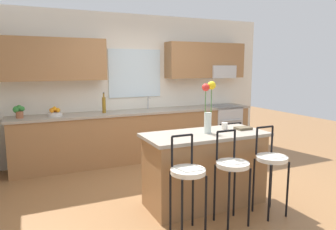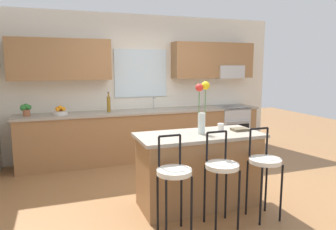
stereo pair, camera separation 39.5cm
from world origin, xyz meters
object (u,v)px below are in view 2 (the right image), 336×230
(fruit_bowl_oranges, at_px, (60,111))
(potted_plant_small, at_px, (26,109))
(bar_stool_far, at_px, (264,165))
(mug_ceramic, at_px, (221,127))
(bar_stool_near, at_px, (174,176))
(oven_range, at_px, (230,128))
(cookbook, at_px, (240,129))
(bottle_olive_oil, at_px, (109,104))
(bar_stool_middle, at_px, (222,170))
(flower_vase, at_px, (202,107))
(kitchen_island, at_px, (199,169))

(fruit_bowl_oranges, distance_m, potted_plant_small, 0.54)
(bar_stool_far, relative_size, mug_ceramic, 11.58)
(bar_stool_near, xyz_separation_m, mug_ceramic, (0.90, 0.66, 0.33))
(oven_range, distance_m, cookbook, 2.52)
(mug_ceramic, distance_m, bottle_olive_oil, 2.37)
(bar_stool_near, distance_m, bar_stool_middle, 0.55)
(oven_range, distance_m, flower_vase, 2.89)
(oven_range, height_order, cookbook, cookbook)
(fruit_bowl_oranges, bearing_deg, bottle_olive_oil, -0.37)
(bar_stool_near, distance_m, cookbook, 1.28)
(kitchen_island, bearing_deg, oven_range, 51.31)
(mug_ceramic, bearing_deg, bottle_olive_oil, 117.54)
(bar_stool_far, height_order, mug_ceramic, bar_stool_far)
(bar_stool_middle, xyz_separation_m, bar_stool_far, (0.55, 0.00, 0.00))
(kitchen_island, distance_m, cookbook, 0.74)
(oven_range, relative_size, bar_stool_far, 0.88)
(cookbook, xyz_separation_m, potted_plant_small, (-2.68, 2.21, 0.10))
(mug_ceramic, distance_m, fruit_bowl_oranges, 2.85)
(oven_range, xyz_separation_m, potted_plant_small, (-3.85, 0.03, 0.58))
(bar_stool_near, distance_m, bottle_olive_oil, 2.80)
(bar_stool_far, distance_m, potted_plant_small, 3.86)
(oven_range, height_order, flower_vase, flower_vase)
(mug_ceramic, relative_size, cookbook, 0.45)
(cookbook, distance_m, fruit_bowl_oranges, 3.08)
(fruit_bowl_oranges, xyz_separation_m, potted_plant_small, (-0.54, -0.00, 0.06))
(flower_vase, height_order, cookbook, flower_vase)
(flower_vase, xyz_separation_m, potted_plant_small, (-2.13, 2.21, -0.22))
(bar_stool_near, xyz_separation_m, bottle_olive_oil, (-0.20, 2.76, 0.43))
(bar_stool_middle, distance_m, flower_vase, 0.83)
(potted_plant_small, bearing_deg, oven_range, -0.40)
(oven_range, bearing_deg, kitchen_island, -128.69)
(oven_range, relative_size, bottle_olive_oil, 2.55)
(bar_stool_near, bearing_deg, bar_stool_middle, 0.00)
(oven_range, distance_m, fruit_bowl_oranges, 3.35)
(kitchen_island, relative_size, potted_plant_small, 7.32)
(bar_stool_middle, relative_size, bar_stool_far, 1.00)
(kitchen_island, relative_size, fruit_bowl_oranges, 6.45)
(bar_stool_near, xyz_separation_m, bar_stool_middle, (0.55, 0.00, 0.00))
(potted_plant_small, bearing_deg, bar_stool_far, -46.07)
(bottle_olive_oil, bearing_deg, fruit_bowl_oranges, 179.63)
(kitchen_island, height_order, potted_plant_small, potted_plant_small)
(flower_vase, height_order, mug_ceramic, flower_vase)
(oven_range, xyz_separation_m, bar_stool_far, (-1.19, -2.74, 0.18))
(bottle_olive_oil, bearing_deg, flower_vase, -70.76)
(oven_range, relative_size, bar_stool_middle, 0.88)
(bar_stool_far, bearing_deg, potted_plant_small, 133.93)
(flower_vase, distance_m, potted_plant_small, 3.08)
(bar_stool_far, relative_size, bottle_olive_oil, 2.89)
(kitchen_island, distance_m, bar_stool_near, 0.81)
(cookbook, xyz_separation_m, bottle_olive_oil, (-1.32, 2.20, 0.13))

